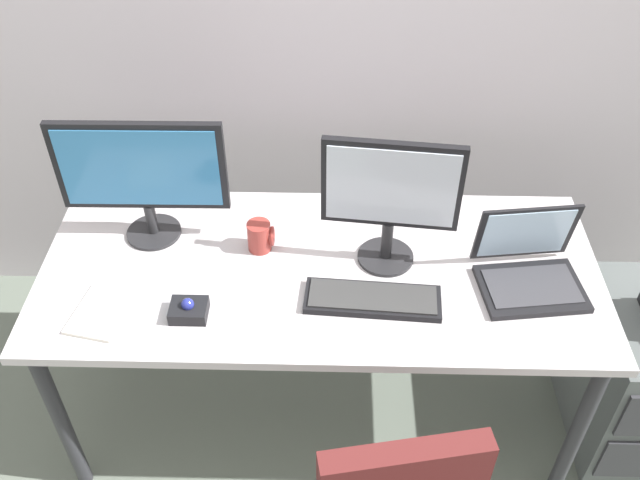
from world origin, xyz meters
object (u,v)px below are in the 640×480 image
Objects in this scene: keyboard at (373,299)px; monitor_main at (141,173)px; laptop at (529,268)px; trackball_mouse at (189,310)px; paper_notepad at (102,311)px; cell_phone at (414,212)px; monitor_side at (391,195)px; coffee_mug at (260,236)px; banana at (534,227)px.

monitor_main is at bearing 157.78° from keyboard.
laptop is (1.20, -0.19, -0.20)m from monitor_main.
laptop is at bearing -8.98° from monitor_main.
keyboard is at bearing -167.75° from laptop.
paper_notepad is at bearing 179.47° from trackball_mouse.
keyboard is at bearing 4.42° from paper_notepad.
cell_phone is (0.96, 0.49, -0.00)m from paper_notepad.
monitor_side reaches higher than cell_phone.
trackball_mouse is at bearing -178.37° from cell_phone.
keyboard reaches higher than paper_notepad.
laptop is at bearing -8.76° from coffee_mug.
paper_notepad is at bearing -163.35° from monitor_side.
keyboard is 0.81m from paper_notepad.
coffee_mug is 0.92m from banana.
monitor_side is 4.05× the size of trackball_mouse.
trackball_mouse is at bearing -173.21° from keyboard.
laptop is 1.04m from trackball_mouse.
monitor_side reaches higher than laptop.
monitor_main reaches higher than cell_phone.
paper_notepad is (-0.85, -0.26, -0.25)m from monitor_side.
banana is at bearing 2.03° from monitor_main.
coffee_mug is at bearing 167.03° from cell_phone.
monitor_main is at bearing 172.47° from monitor_side.
trackball_mouse is at bearing -170.63° from laptop.
coffee_mug is at bearing 146.79° from keyboard.
monitor_side is at bearing 23.55° from trackball_mouse.
coffee_mug is 0.54× the size of banana.
trackball_mouse reaches higher than banana.
monitor_side is 3.14× the size of cell_phone.
paper_notepad is (-0.45, -0.30, -0.05)m from coffee_mug.
keyboard is 0.65m from banana.
trackball_mouse is 0.26m from paper_notepad.
laptop is at bearing 7.38° from paper_notepad.
laptop is at bearing -11.53° from monitor_side.
trackball_mouse is at bearing -159.73° from banana.
laptop is at bearing -106.69° from banana.
monitor_side reaches higher than keyboard.
paper_notepad is (-0.08, -0.36, -0.25)m from monitor_main.
keyboard is at bearing -22.22° from monitor_main.
laptop reaches higher than coffee_mug.
monitor_side is 0.32m from keyboard.
banana is (1.36, 0.40, 0.01)m from paper_notepad.
monitor_main is 0.44m from paper_notepad.
keyboard is 0.43m from coffee_mug.
monitor_main reaches higher than laptop.
cell_phone is (0.11, 0.23, -0.26)m from monitor_side.
monitor_main is 5.20× the size of coffee_mug.
coffee_mug is 0.49× the size of paper_notepad.
monitor_main reaches higher than banana.
laptop reaches higher than banana.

